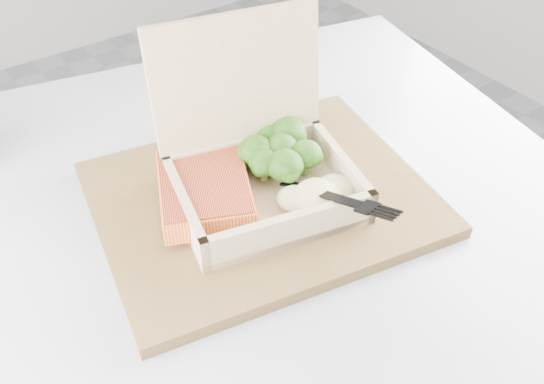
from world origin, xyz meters
TOP-DOWN VIEW (x-y plane):
  - cafe_table at (0.32, -0.01)m, footprint 1.03×1.03m
  - serving_tray at (0.36, 0.03)m, footprint 0.43×0.37m
  - takeout_container at (0.36, 0.04)m, footprint 0.24×0.22m
  - salmon_fillet at (0.30, 0.05)m, footprint 0.14×0.16m
  - broccoli_pile at (0.40, 0.04)m, footprint 0.11×0.11m
  - mashed_potatoes at (0.39, -0.04)m, footprint 0.09×0.08m
  - plastic_fork at (0.38, -0.02)m, footprint 0.05×0.16m
  - receipt at (0.44, 0.23)m, footprint 0.13×0.15m

SIDE VIEW (x-z plane):
  - cafe_table at x=0.32m, z-range 0.18..0.94m
  - receipt at x=0.44m, z-range 0.76..0.76m
  - serving_tray at x=0.36m, z-range 0.76..0.77m
  - salmon_fillet at x=0.30m, z-range 0.78..0.81m
  - mashed_potatoes at x=0.39m, z-range 0.78..0.81m
  - broccoli_pile at x=0.40m, z-range 0.78..0.82m
  - plastic_fork at x=0.38m, z-range 0.79..0.83m
  - takeout_container at x=0.36m, z-range 0.72..0.91m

